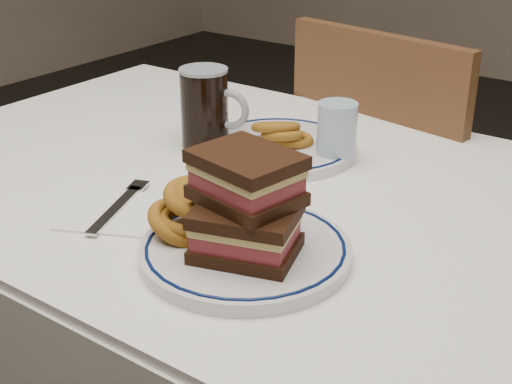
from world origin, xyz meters
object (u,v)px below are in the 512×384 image
Objects in this scene: main_plate at (245,250)px; beer_mug at (206,107)px; chair_far at (398,207)px; reuben_sandwich at (246,204)px; far_plate at (279,147)px.

beer_mug reaches higher than main_plate.
beer_mug is (-0.30, 0.28, 0.06)m from main_plate.
chair_far is 0.83m from reuben_sandwich.
chair_far is 0.79m from main_plate.
reuben_sandwich is (0.12, -0.75, 0.34)m from chair_far.
chair_far is 3.31× the size of main_plate.
far_plate is at bearing 117.36° from main_plate.
main_plate and far_plate have the same top height.
far_plate is at bearing -98.85° from chair_far.
chair_far is 5.83× the size of reuben_sandwich.
chair_far reaches higher than main_plate.
far_plate is (0.12, 0.05, -0.06)m from beer_mug.
reuben_sandwich is 0.57× the size of far_plate.
chair_far reaches higher than reuben_sandwich.
reuben_sandwich is 0.40m from far_plate.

